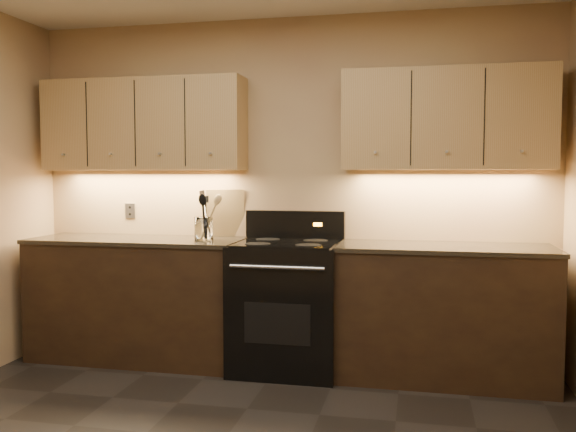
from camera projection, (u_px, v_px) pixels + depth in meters
The scene contains 13 objects.
wall_back at pixel (286, 190), 4.68m from camera, with size 4.00×0.04×2.60m, color tan.
counter_left at pixel (138, 298), 4.68m from camera, with size 1.62×0.62×0.93m.
counter_right at pixel (444, 312), 4.20m from camera, with size 1.46×0.62×0.93m.
stove at pixel (287, 304), 4.41m from camera, with size 0.76×0.68×1.14m.
upper_cab_left at pixel (144, 125), 4.73m from camera, with size 1.60×0.30×0.70m, color #A78853.
upper_cab_right at pixel (446, 119), 4.25m from camera, with size 1.44×0.30×0.70m, color #A78853.
outlet_plate at pixel (130, 211), 4.96m from camera, with size 0.09×0.01×0.12m, color #B2B5BA.
utensil_crock at pixel (204, 229), 4.50m from camera, with size 0.15×0.15×0.17m.
cutting_board at pixel (225, 213), 4.76m from camera, with size 0.30×0.02×0.37m, color tan.
wooden_spoon at pixel (201, 215), 4.50m from camera, with size 0.06×0.06×0.34m, color tan, non-canonical shape.
black_spoon at pixel (205, 216), 4.52m from camera, with size 0.06×0.06×0.33m, color black, non-canonical shape.
black_turner at pixel (205, 216), 4.48m from camera, with size 0.08×0.08×0.34m, color black, non-canonical shape.
steel_spatula at pixel (209, 213), 4.50m from camera, with size 0.08×0.08×0.37m, color silver, non-canonical shape.
Camera 1 is at (1.00, -2.58, 1.42)m, focal length 38.00 mm.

